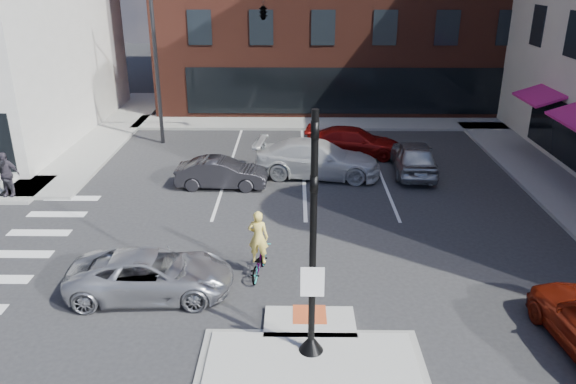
{
  "coord_description": "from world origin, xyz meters",
  "views": [
    {
      "loc": [
        -0.42,
        -10.85,
        8.8
      ],
      "look_at": [
        -0.63,
        6.04,
        2.0
      ],
      "focal_mm": 35.0,
      "sensor_mm": 36.0,
      "label": 1
    }
  ],
  "objects_px": {
    "bg_car_red": "(354,142)",
    "cyclist": "(259,254)",
    "white_pickup": "(318,159)",
    "pedestrian_a": "(5,178)",
    "silver_suv": "(151,274)",
    "bg_car_dark": "(222,173)",
    "bg_car_silver": "(414,157)",
    "pedestrian_b": "(6,174)"
  },
  "relations": [
    {
      "from": "silver_suv",
      "to": "pedestrian_a",
      "type": "distance_m",
      "value": 10.22
    },
    {
      "from": "cyclist",
      "to": "bg_car_silver",
      "type": "bearing_deg",
      "value": -115.58
    },
    {
      "from": "bg_car_red",
      "to": "pedestrian_a",
      "type": "distance_m",
      "value": 15.72
    },
    {
      "from": "bg_car_red",
      "to": "cyclist",
      "type": "relative_size",
      "value": 2.24
    },
    {
      "from": "cyclist",
      "to": "pedestrian_a",
      "type": "distance_m",
      "value": 12.01
    },
    {
      "from": "white_pickup",
      "to": "bg_car_red",
      "type": "bearing_deg",
      "value": -24.54
    },
    {
      "from": "pedestrian_a",
      "to": "silver_suv",
      "type": "bearing_deg",
      "value": -24.84
    },
    {
      "from": "bg_car_dark",
      "to": "cyclist",
      "type": "xyz_separation_m",
      "value": [
        2.03,
        -7.36,
        0.08
      ]
    },
    {
      "from": "white_pickup",
      "to": "bg_car_dark",
      "type": "xyz_separation_m",
      "value": [
        -4.14,
        -1.46,
        -0.18
      ]
    },
    {
      "from": "bg_car_silver",
      "to": "pedestrian_a",
      "type": "height_order",
      "value": "pedestrian_a"
    },
    {
      "from": "bg_car_dark",
      "to": "bg_car_red",
      "type": "xyz_separation_m",
      "value": [
        6.06,
        4.46,
        0.06
      ]
    },
    {
      "from": "silver_suv",
      "to": "cyclist",
      "type": "height_order",
      "value": "cyclist"
    },
    {
      "from": "silver_suv",
      "to": "bg_car_silver",
      "type": "distance_m",
      "value": 14.1
    },
    {
      "from": "white_pickup",
      "to": "pedestrian_a",
      "type": "bearing_deg",
      "value": 111.44
    },
    {
      "from": "silver_suv",
      "to": "cyclist",
      "type": "xyz_separation_m",
      "value": [
        3.0,
        1.12,
        0.07
      ]
    },
    {
      "from": "silver_suv",
      "to": "bg_car_dark",
      "type": "height_order",
      "value": "silver_suv"
    },
    {
      "from": "silver_suv",
      "to": "bg_car_red",
      "type": "relative_size",
      "value": 0.98
    },
    {
      "from": "bg_car_silver",
      "to": "white_pickup",
      "type": "bearing_deg",
      "value": 9.52
    },
    {
      "from": "silver_suv",
      "to": "bg_car_dark",
      "type": "xyz_separation_m",
      "value": [
        0.97,
        8.48,
        -0.01
      ]
    },
    {
      "from": "bg_car_dark",
      "to": "white_pickup",
      "type": "bearing_deg",
      "value": -68.69
    },
    {
      "from": "bg_car_silver",
      "to": "pedestrian_a",
      "type": "relative_size",
      "value": 2.89
    },
    {
      "from": "bg_car_red",
      "to": "pedestrian_a",
      "type": "relative_size",
      "value": 3.06
    },
    {
      "from": "pedestrian_a",
      "to": "pedestrian_b",
      "type": "xyz_separation_m",
      "value": [
        0.0,
        0.11,
        0.14
      ]
    },
    {
      "from": "bg_car_dark",
      "to": "pedestrian_b",
      "type": "relative_size",
      "value": 2.08
    },
    {
      "from": "white_pickup",
      "to": "bg_car_silver",
      "type": "distance_m",
      "value": 4.42
    },
    {
      "from": "cyclist",
      "to": "pedestrian_a",
      "type": "xyz_separation_m",
      "value": [
        -10.5,
        5.82,
        0.21
      ]
    },
    {
      "from": "bg_car_dark",
      "to": "bg_car_silver",
      "type": "distance_m",
      "value": 8.75
    },
    {
      "from": "white_pickup",
      "to": "bg_car_dark",
      "type": "distance_m",
      "value": 4.39
    },
    {
      "from": "bg_car_red",
      "to": "pedestrian_a",
      "type": "height_order",
      "value": "pedestrian_a"
    },
    {
      "from": "bg_car_silver",
      "to": "bg_car_red",
      "type": "bearing_deg",
      "value": -42.22
    },
    {
      "from": "bg_car_dark",
      "to": "bg_car_red",
      "type": "height_order",
      "value": "bg_car_red"
    },
    {
      "from": "cyclist",
      "to": "white_pickup",
      "type": "bearing_deg",
      "value": -94.05
    },
    {
      "from": "bg_car_dark",
      "to": "bg_car_silver",
      "type": "xyz_separation_m",
      "value": [
        8.53,
        1.93,
        0.13
      ]
    },
    {
      "from": "bg_car_dark",
      "to": "bg_car_red",
      "type": "distance_m",
      "value": 7.52
    },
    {
      "from": "white_pickup",
      "to": "cyclist",
      "type": "bearing_deg",
      "value": 174.63
    },
    {
      "from": "silver_suv",
      "to": "white_pickup",
      "type": "distance_m",
      "value": 11.17
    },
    {
      "from": "cyclist",
      "to": "pedestrian_a",
      "type": "relative_size",
      "value": 1.37
    },
    {
      "from": "white_pickup",
      "to": "cyclist",
      "type": "relative_size",
      "value": 2.62
    },
    {
      "from": "silver_suv",
      "to": "pedestrian_a",
      "type": "xyz_separation_m",
      "value": [
        -7.5,
        6.94,
        0.28
      ]
    },
    {
      "from": "cyclist",
      "to": "pedestrian_b",
      "type": "xyz_separation_m",
      "value": [
        -10.5,
        5.93,
        0.36
      ]
    },
    {
      "from": "bg_car_silver",
      "to": "pedestrian_b",
      "type": "relative_size",
      "value": 2.44
    },
    {
      "from": "bg_car_dark",
      "to": "pedestrian_a",
      "type": "height_order",
      "value": "pedestrian_a"
    }
  ]
}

